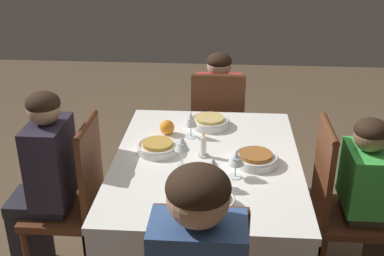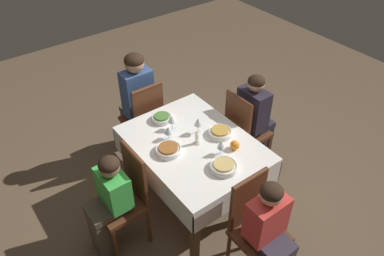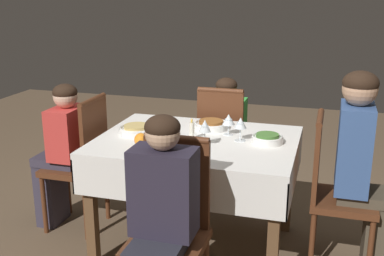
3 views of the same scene
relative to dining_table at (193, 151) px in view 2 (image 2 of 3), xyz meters
name	(u,v)px [view 2 (image 2 of 3)]	position (x,y,z in m)	size (l,w,h in m)	color
ground_plane	(193,199)	(0.00, 0.00, -0.64)	(8.00, 8.00, 0.00)	brown
dining_table	(193,151)	(0.00, 0.00, 0.00)	(1.21, 0.92, 0.74)	white
chair_west	(145,117)	(-0.82, -0.01, -0.13)	(0.37, 0.37, 0.94)	#562D19
chair_north	(244,129)	(-0.06, 0.67, -0.13)	(0.37, 0.37, 0.94)	#562D19
chair_south	(127,195)	(-0.01, -0.67, -0.13)	(0.37, 0.37, 0.94)	#562D19
chair_east	(254,224)	(0.82, -0.04, -0.13)	(0.37, 0.37, 0.94)	#562D19
person_adult_denim	(136,98)	(-0.96, -0.01, 0.04)	(0.34, 0.30, 1.20)	#4C4233
person_child_dark	(256,117)	(-0.06, 0.83, -0.04)	(0.30, 0.33, 1.09)	#282833
person_child_green	(108,203)	(-0.01, -0.84, -0.10)	(0.30, 0.33, 0.98)	#4C4233
person_child_red	(271,234)	(0.98, -0.04, -0.08)	(0.33, 0.30, 1.02)	#383342
bowl_west	(162,118)	(-0.42, -0.04, 0.13)	(0.19, 0.19, 0.06)	white
wine_glass_west	(172,119)	(-0.26, -0.04, 0.20)	(0.07, 0.07, 0.15)	white
bowl_north	(220,132)	(0.06, 0.25, 0.13)	(0.21, 0.21, 0.06)	white
wine_glass_north	(198,122)	(-0.08, 0.11, 0.21)	(0.07, 0.07, 0.16)	white
bowl_south	(168,150)	(-0.03, -0.24, 0.13)	(0.22, 0.22, 0.06)	white
wine_glass_south	(169,130)	(-0.17, -0.14, 0.19)	(0.08, 0.08, 0.13)	white
bowl_east	(224,166)	(0.40, 0.00, 0.13)	(0.23, 0.23, 0.06)	white
wine_glass_east	(221,145)	(0.25, 0.10, 0.20)	(0.07, 0.07, 0.15)	white
candle_centerpiece	(197,139)	(0.03, 0.02, 0.15)	(0.05, 0.05, 0.13)	beige
orange_fruit	(235,145)	(0.27, 0.23, 0.14)	(0.08, 0.08, 0.08)	orange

